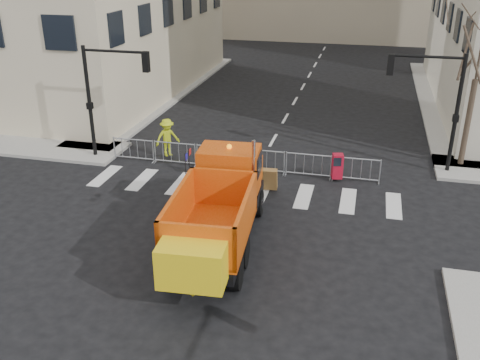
% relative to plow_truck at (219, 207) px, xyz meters
% --- Properties ---
extents(ground, '(120.00, 120.00, 0.00)m').
position_rel_plow_truck_xyz_m(ground, '(-0.21, -0.71, -1.57)').
color(ground, black).
rests_on(ground, ground).
extents(sidewalk_back, '(64.00, 5.00, 0.15)m').
position_rel_plow_truck_xyz_m(sidewalk_back, '(-0.21, 7.79, -1.49)').
color(sidewalk_back, gray).
rests_on(sidewalk_back, ground).
extents(traffic_light_left, '(0.18, 0.18, 5.40)m').
position_rel_plow_truck_xyz_m(traffic_light_left, '(-8.21, 6.79, 1.13)').
color(traffic_light_left, black).
rests_on(traffic_light_left, ground).
extents(traffic_light_right, '(0.18, 0.18, 5.40)m').
position_rel_plow_truck_xyz_m(traffic_light_right, '(8.29, 8.79, 1.13)').
color(traffic_light_right, black).
rests_on(traffic_light_right, ground).
extents(crowd_barriers, '(12.60, 0.60, 1.10)m').
position_rel_plow_truck_xyz_m(crowd_barriers, '(-0.96, 6.89, -1.02)').
color(crowd_barriers, '#9EA0A5').
rests_on(crowd_barriers, ground).
extents(street_tree, '(3.00, 3.00, 7.50)m').
position_rel_plow_truck_xyz_m(street_tree, '(8.99, 9.79, 2.18)').
color(street_tree, '#382B21').
rests_on(street_tree, ground).
extents(plow_truck, '(3.23, 9.24, 3.53)m').
position_rel_plow_truck_xyz_m(plow_truck, '(0.00, 0.00, 0.00)').
color(plow_truck, black).
rests_on(plow_truck, ground).
extents(cop_a, '(0.72, 0.71, 1.67)m').
position_rel_plow_truck_xyz_m(cop_a, '(-1.80, 5.53, -0.73)').
color(cop_a, black).
rests_on(cop_a, ground).
extents(cop_b, '(0.93, 0.79, 1.69)m').
position_rel_plow_truck_xyz_m(cop_b, '(-0.18, 4.02, -0.72)').
color(cop_b, black).
rests_on(cop_b, ground).
extents(cop_c, '(1.00, 0.85, 1.61)m').
position_rel_plow_truck_xyz_m(cop_c, '(-0.52, 3.53, -0.76)').
color(cop_c, black).
rests_on(cop_c, ground).
extents(worker, '(1.34, 1.31, 1.84)m').
position_rel_plow_truck_xyz_m(worker, '(-4.69, 7.49, -0.50)').
color(worker, '#B8C817').
rests_on(worker, sidewalk_back).
extents(newspaper_box, '(0.53, 0.50, 1.10)m').
position_rel_plow_truck_xyz_m(newspaper_box, '(3.47, 6.70, -0.87)').
color(newspaper_box, '#A30C21').
rests_on(newspaper_box, sidewalk_back).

